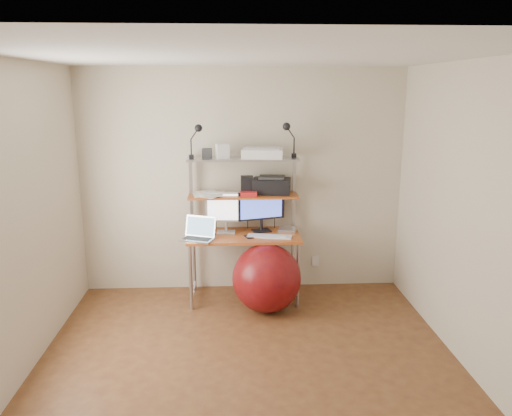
{
  "coord_description": "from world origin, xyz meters",
  "views": [
    {
      "loc": [
        -0.14,
        -3.71,
        2.28
      ],
      "look_at": [
        0.12,
        1.15,
        1.1
      ],
      "focal_mm": 35.0,
      "sensor_mm": 36.0,
      "label": 1
    }
  ],
  "objects_px": {
    "printer": "(272,185)",
    "exercise_ball": "(267,278)",
    "laptop": "(199,234)",
    "monitor_silver": "(226,209)",
    "monitor_black": "(261,207)"
  },
  "relations": [
    {
      "from": "monitor_silver",
      "to": "printer",
      "type": "distance_m",
      "value": 0.57
    },
    {
      "from": "monitor_silver",
      "to": "monitor_black",
      "type": "distance_m",
      "value": 0.39
    },
    {
      "from": "monitor_black",
      "to": "printer",
      "type": "xyz_separation_m",
      "value": [
        0.11,
        0.05,
        0.23
      ]
    },
    {
      "from": "monitor_silver",
      "to": "laptop",
      "type": "height_order",
      "value": "monitor_silver"
    },
    {
      "from": "monitor_black",
      "to": "printer",
      "type": "distance_m",
      "value": 0.27
    },
    {
      "from": "monitor_silver",
      "to": "laptop",
      "type": "relative_size",
      "value": 1.2
    },
    {
      "from": "printer",
      "to": "monitor_silver",
      "type": "bearing_deg",
      "value": -160.8
    },
    {
      "from": "monitor_black",
      "to": "laptop",
      "type": "xyz_separation_m",
      "value": [
        -0.67,
        -0.26,
        -0.22
      ]
    },
    {
      "from": "laptop",
      "to": "exercise_ball",
      "type": "xyz_separation_m",
      "value": [
        0.7,
        -0.18,
        -0.43
      ]
    },
    {
      "from": "exercise_ball",
      "to": "monitor_black",
      "type": "bearing_deg",
      "value": 93.75
    },
    {
      "from": "printer",
      "to": "exercise_ball",
      "type": "xyz_separation_m",
      "value": [
        -0.09,
        -0.49,
        -0.88
      ]
    },
    {
      "from": "monitor_silver",
      "to": "monitor_black",
      "type": "height_order",
      "value": "monitor_black"
    },
    {
      "from": "laptop",
      "to": "printer",
      "type": "distance_m",
      "value": 0.96
    },
    {
      "from": "monitor_black",
      "to": "laptop",
      "type": "relative_size",
      "value": 1.31
    },
    {
      "from": "monitor_black",
      "to": "monitor_silver",
      "type": "bearing_deg",
      "value": 169.51
    }
  ]
}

